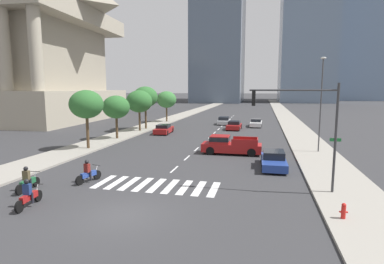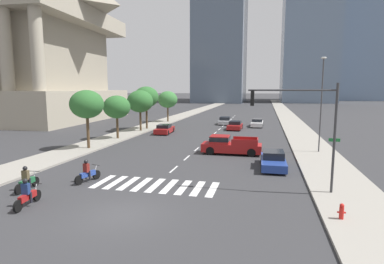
{
  "view_description": "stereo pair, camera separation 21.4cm",
  "coord_description": "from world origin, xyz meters",
  "px_view_note": "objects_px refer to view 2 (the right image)",
  "views": [
    {
      "loc": [
        6.29,
        -13.1,
        5.96
      ],
      "look_at": [
        0.0,
        14.75,
        2.0
      ],
      "focal_mm": 29.24,
      "sensor_mm": 36.0,
      "label": 1
    },
    {
      "loc": [
        6.5,
        -13.05,
        5.96
      ],
      "look_at": [
        0.0,
        14.75,
        2.0
      ],
      "focal_mm": 29.24,
      "sensor_mm": 36.0,
      "label": 2
    }
  ],
  "objects_px": {
    "street_tree_fourth": "(146,97)",
    "motorcycle_lead": "(27,195)",
    "fire_hydrant": "(342,211)",
    "street_tree_nearest": "(87,104)",
    "street_tree_third": "(140,101)",
    "sedan_blue_2": "(273,160)",
    "street_lamp_east": "(322,98)",
    "sedan_silver_1": "(225,121)",
    "sedan_red_4": "(164,129)",
    "street_tree_second": "(117,107)",
    "pickup_truck": "(229,145)",
    "sedan_red_0": "(235,126)",
    "motorcycle_third": "(88,173)",
    "motorcycle_trailing": "(27,181)",
    "traffic_signal_near": "(302,117)",
    "sedan_white_3": "(257,123)",
    "street_tree_fifth": "(168,100)"
  },
  "relations": [
    {
      "from": "street_tree_fourth",
      "to": "motorcycle_lead",
      "type": "bearing_deg",
      "value": -80.09
    },
    {
      "from": "street_tree_nearest",
      "to": "traffic_signal_near",
      "type": "bearing_deg",
      "value": -25.16
    },
    {
      "from": "sedan_red_0",
      "to": "street_tree_third",
      "type": "relative_size",
      "value": 0.76
    },
    {
      "from": "motorcycle_lead",
      "to": "sedan_red_0",
      "type": "xyz_separation_m",
      "value": [
        7.44,
        32.87,
        -0.01
      ]
    },
    {
      "from": "sedan_red_0",
      "to": "street_tree_third",
      "type": "xyz_separation_m",
      "value": [
        -12.68,
        -5.21,
        3.64
      ]
    },
    {
      "from": "motorcycle_third",
      "to": "traffic_signal_near",
      "type": "relative_size",
      "value": 0.33
    },
    {
      "from": "sedan_silver_1",
      "to": "street_tree_third",
      "type": "bearing_deg",
      "value": 137.26
    },
    {
      "from": "motorcycle_trailing",
      "to": "street_tree_nearest",
      "type": "height_order",
      "value": "street_tree_nearest"
    },
    {
      "from": "fire_hydrant",
      "to": "street_tree_nearest",
      "type": "height_order",
      "value": "street_tree_nearest"
    },
    {
      "from": "motorcycle_third",
      "to": "motorcycle_lead",
      "type": "bearing_deg",
      "value": -171.59
    },
    {
      "from": "sedan_red_0",
      "to": "street_lamp_east",
      "type": "relative_size",
      "value": 0.49
    },
    {
      "from": "motorcycle_lead",
      "to": "traffic_signal_near",
      "type": "xyz_separation_m",
      "value": [
        13.69,
        5.42,
        3.79
      ]
    },
    {
      "from": "motorcycle_trailing",
      "to": "traffic_signal_near",
      "type": "xyz_separation_m",
      "value": [
        15.59,
        3.25,
        3.79
      ]
    },
    {
      "from": "pickup_truck",
      "to": "street_tree_nearest",
      "type": "bearing_deg",
      "value": 4.17
    },
    {
      "from": "sedan_silver_1",
      "to": "traffic_signal_near",
      "type": "relative_size",
      "value": 0.78
    },
    {
      "from": "motorcycle_lead",
      "to": "sedan_silver_1",
      "type": "xyz_separation_m",
      "value": [
        5.15,
        39.48,
        -0.01
      ]
    },
    {
      "from": "pickup_truck",
      "to": "fire_hydrant",
      "type": "height_order",
      "value": "pickup_truck"
    },
    {
      "from": "fire_hydrant",
      "to": "sedan_white_3",
      "type": "bearing_deg",
      "value": 97.4
    },
    {
      "from": "sedan_red_4",
      "to": "street_tree_fifth",
      "type": "distance_m",
      "value": 14.62
    },
    {
      "from": "sedan_silver_1",
      "to": "sedan_red_0",
      "type": "bearing_deg",
      "value": -162.32
    },
    {
      "from": "motorcycle_trailing",
      "to": "pickup_truck",
      "type": "distance_m",
      "value": 16.78
    },
    {
      "from": "sedan_white_3",
      "to": "street_tree_fourth",
      "type": "distance_m",
      "value": 17.84
    },
    {
      "from": "sedan_silver_1",
      "to": "street_tree_second",
      "type": "distance_m",
      "value": 21.78
    },
    {
      "from": "sedan_red_4",
      "to": "street_tree_third",
      "type": "bearing_deg",
      "value": 71.28
    },
    {
      "from": "street_tree_fourth",
      "to": "motorcycle_trailing",
      "type": "bearing_deg",
      "value": -83.14
    },
    {
      "from": "sedan_red_4",
      "to": "street_tree_second",
      "type": "xyz_separation_m",
      "value": [
        -3.84,
        -6.01,
        3.25
      ]
    },
    {
      "from": "sedan_red_4",
      "to": "fire_hydrant",
      "type": "height_order",
      "value": "sedan_red_4"
    },
    {
      "from": "sedan_white_3",
      "to": "street_tree_third",
      "type": "relative_size",
      "value": 0.85
    },
    {
      "from": "motorcycle_lead",
      "to": "motorcycle_third",
      "type": "relative_size",
      "value": 1.09
    },
    {
      "from": "fire_hydrant",
      "to": "street_tree_nearest",
      "type": "xyz_separation_m",
      "value": [
        -20.39,
        12.72,
        3.93
      ]
    },
    {
      "from": "sedan_silver_1",
      "to": "sedan_white_3",
      "type": "relative_size",
      "value": 1.0
    },
    {
      "from": "motorcycle_third",
      "to": "sedan_blue_2",
      "type": "relative_size",
      "value": 0.43
    },
    {
      "from": "sedan_blue_2",
      "to": "fire_hydrant",
      "type": "xyz_separation_m",
      "value": [
        2.77,
        -9.45,
        -0.06
      ]
    },
    {
      "from": "motorcycle_lead",
      "to": "street_tree_third",
      "type": "height_order",
      "value": "street_tree_third"
    },
    {
      "from": "pickup_truck",
      "to": "street_lamp_east",
      "type": "xyz_separation_m",
      "value": [
        8.15,
        2.22,
        4.27
      ]
    },
    {
      "from": "sedan_red_4",
      "to": "fire_hydrant",
      "type": "bearing_deg",
      "value": -150.16
    },
    {
      "from": "sedan_blue_2",
      "to": "street_lamp_east",
      "type": "bearing_deg",
      "value": 145.7
    },
    {
      "from": "sedan_silver_1",
      "to": "street_tree_fourth",
      "type": "height_order",
      "value": "street_tree_fourth"
    },
    {
      "from": "sedan_silver_1",
      "to": "traffic_signal_near",
      "type": "xyz_separation_m",
      "value": [
        8.55,
        -34.06,
        3.8
      ]
    },
    {
      "from": "sedan_silver_1",
      "to": "sedan_red_4",
      "type": "xyz_separation_m",
      "value": [
        -6.55,
        -12.85,
        0.0
      ]
    },
    {
      "from": "sedan_white_3",
      "to": "traffic_signal_near",
      "type": "distance_m",
      "value": 32.24
    },
    {
      "from": "sedan_blue_2",
      "to": "street_tree_fourth",
      "type": "xyz_separation_m",
      "value": [
        -17.62,
        18.98,
        4.18
      ]
    },
    {
      "from": "traffic_signal_near",
      "to": "street_tree_third",
      "type": "bearing_deg",
      "value": -49.59
    },
    {
      "from": "motorcycle_third",
      "to": "street_tree_third",
      "type": "bearing_deg",
      "value": 31.09
    },
    {
      "from": "street_tree_nearest",
      "to": "motorcycle_lead",
      "type": "bearing_deg",
      "value": -69.87
    },
    {
      "from": "street_tree_second",
      "to": "street_tree_fifth",
      "type": "distance_m",
      "value": 19.69
    },
    {
      "from": "motorcycle_trailing",
      "to": "street_tree_third",
      "type": "bearing_deg",
      "value": 2.05
    },
    {
      "from": "sedan_white_3",
      "to": "street_tree_nearest",
      "type": "distance_m",
      "value": 28.12
    },
    {
      "from": "motorcycle_lead",
      "to": "sedan_red_0",
      "type": "bearing_deg",
      "value": -20.05
    },
    {
      "from": "fire_hydrant",
      "to": "street_tree_fourth",
      "type": "distance_m",
      "value": 35.24
    }
  ]
}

